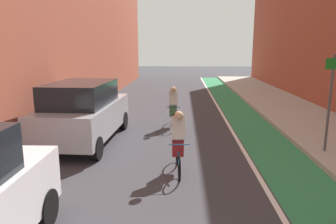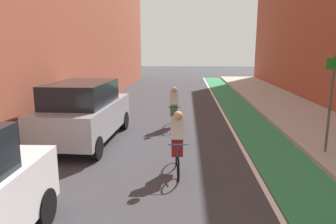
{
  "view_description": "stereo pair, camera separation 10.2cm",
  "coord_description": "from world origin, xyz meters",
  "px_view_note": "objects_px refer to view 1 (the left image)",
  "views": [
    {
      "loc": [
        0.34,
        1.54,
        3.05
      ],
      "look_at": [
        -0.09,
        10.59,
        1.18
      ],
      "focal_mm": 33.59,
      "sensor_mm": 36.0,
      "label": 1
    },
    {
      "loc": [
        0.44,
        1.55,
        3.05
      ],
      "look_at": [
        -0.09,
        10.59,
        1.18
      ],
      "focal_mm": 33.59,
      "sensor_mm": 36.0,
      "label": 2
    }
  ],
  "objects_px": {
    "parked_suv_silver": "(84,112)",
    "cyclist_trailing": "(173,106)",
    "cyclist_mid": "(178,141)",
    "street_sign_post": "(330,95)"
  },
  "relations": [
    {
      "from": "parked_suv_silver",
      "to": "cyclist_trailing",
      "type": "height_order",
      "value": "parked_suv_silver"
    },
    {
      "from": "cyclist_mid",
      "to": "street_sign_post",
      "type": "distance_m",
      "value": 4.51
    },
    {
      "from": "parked_suv_silver",
      "to": "cyclist_trailing",
      "type": "xyz_separation_m",
      "value": [
        2.82,
        2.08,
        -0.17
      ]
    },
    {
      "from": "cyclist_trailing",
      "to": "street_sign_post",
      "type": "relative_size",
      "value": 0.63
    },
    {
      "from": "cyclist_mid",
      "to": "parked_suv_silver",
      "type": "bearing_deg",
      "value": 141.97
    },
    {
      "from": "parked_suv_silver",
      "to": "cyclist_mid",
      "type": "distance_m",
      "value": 3.92
    },
    {
      "from": "parked_suv_silver",
      "to": "cyclist_trailing",
      "type": "distance_m",
      "value": 3.51
    },
    {
      "from": "street_sign_post",
      "to": "cyclist_mid",
      "type": "bearing_deg",
      "value": -161.28
    },
    {
      "from": "cyclist_mid",
      "to": "cyclist_trailing",
      "type": "xyz_separation_m",
      "value": [
        -0.26,
        4.49,
        0.04
      ]
    },
    {
      "from": "street_sign_post",
      "to": "parked_suv_silver",
      "type": "bearing_deg",
      "value": 172.17
    }
  ]
}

